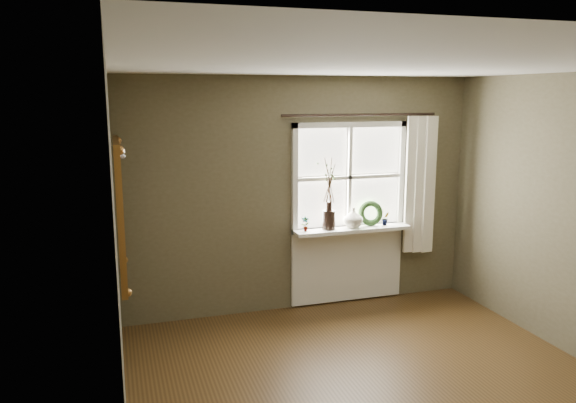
% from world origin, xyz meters
% --- Properties ---
extents(ceiling, '(4.50, 4.50, 0.00)m').
position_xyz_m(ceiling, '(0.00, 0.00, 2.60)').
color(ceiling, silver).
rests_on(ceiling, ground).
extents(wall_back, '(4.00, 0.10, 2.60)m').
position_xyz_m(wall_back, '(0.00, 2.30, 1.30)').
color(wall_back, brown).
rests_on(wall_back, ground).
extents(wall_left, '(0.10, 4.50, 2.60)m').
position_xyz_m(wall_left, '(-2.05, 0.00, 1.30)').
color(wall_left, brown).
rests_on(wall_left, ground).
extents(window_frame, '(1.36, 0.06, 1.24)m').
position_xyz_m(window_frame, '(0.55, 2.23, 1.48)').
color(window_frame, white).
rests_on(window_frame, wall_back).
extents(window_sill, '(1.36, 0.26, 0.04)m').
position_xyz_m(window_sill, '(0.55, 2.12, 0.90)').
color(window_sill, white).
rests_on(window_sill, wall_back).
extents(window_apron, '(1.36, 0.04, 0.88)m').
position_xyz_m(window_apron, '(0.55, 2.23, 0.46)').
color(window_apron, white).
rests_on(window_apron, ground).
extents(dark_jug, '(0.19, 0.19, 0.22)m').
position_xyz_m(dark_jug, '(0.27, 2.12, 1.03)').
color(dark_jug, black).
rests_on(dark_jug, window_sill).
extents(cream_vase, '(0.24, 0.24, 0.23)m').
position_xyz_m(cream_vase, '(0.56, 2.12, 1.03)').
color(cream_vase, beige).
rests_on(cream_vase, window_sill).
extents(wreath, '(0.31, 0.17, 0.30)m').
position_xyz_m(wreath, '(0.80, 2.16, 1.03)').
color(wreath, '#28451F').
rests_on(wreath, window_sill).
extents(potted_plant_left, '(0.10, 0.07, 0.17)m').
position_xyz_m(potted_plant_left, '(-0.01, 2.12, 1.00)').
color(potted_plant_left, '#28451F').
rests_on(potted_plant_left, window_sill).
extents(potted_plant_right, '(0.09, 0.07, 0.16)m').
position_xyz_m(potted_plant_right, '(0.97, 2.12, 1.00)').
color(potted_plant_right, '#28451F').
rests_on(potted_plant_right, window_sill).
extents(curtain, '(0.36, 0.12, 1.59)m').
position_xyz_m(curtain, '(1.39, 2.13, 1.37)').
color(curtain, white).
rests_on(curtain, wall_back).
extents(curtain_rod, '(1.84, 0.03, 0.03)m').
position_xyz_m(curtain_rod, '(0.65, 2.17, 2.18)').
color(curtain_rod, black).
rests_on(curtain_rod, wall_back).
extents(gilt_mirror, '(0.10, 1.03, 1.22)m').
position_xyz_m(gilt_mirror, '(-1.96, 1.35, 1.42)').
color(gilt_mirror, white).
rests_on(gilt_mirror, wall_left).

